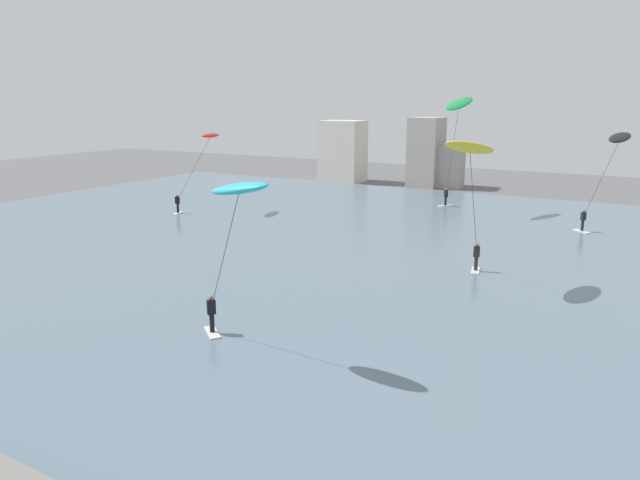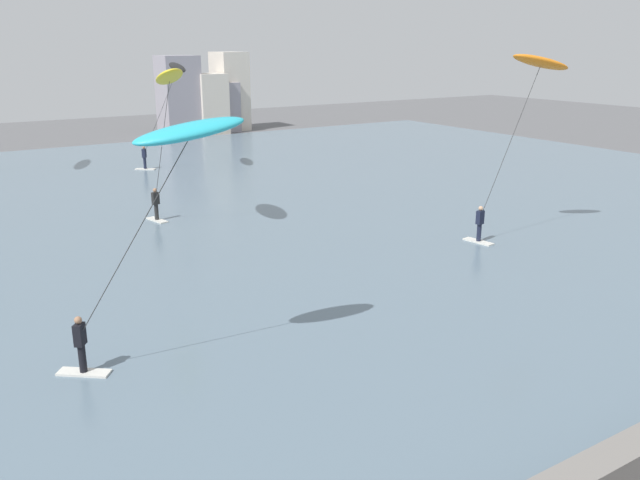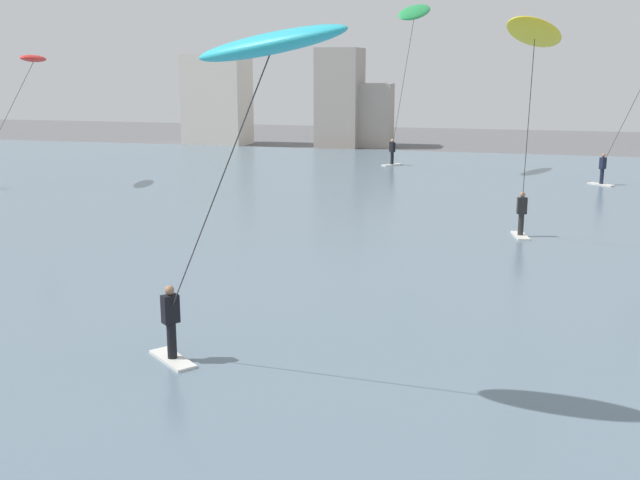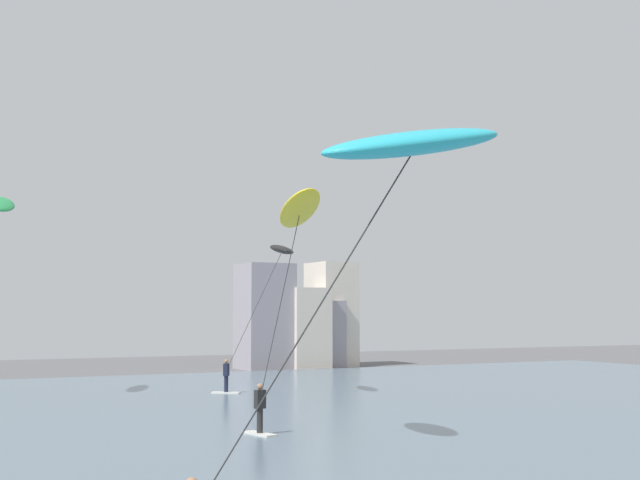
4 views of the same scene
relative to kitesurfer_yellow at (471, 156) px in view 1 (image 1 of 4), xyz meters
The scene contains 7 objects.
water_bay 8.42m from the kitesurfer_yellow, 119.38° to the left, with size 84.00×52.00×0.10m, color slate.
far_shore_buildings 33.28m from the kitesurfer_yellow, 91.25° to the left, with size 46.55×5.63×7.76m.
kitesurfer_yellow is the anchor object (origin of this frame).
kitesurfer_red 26.41m from the kitesurfer_yellow, 159.58° to the left, with size 3.21×4.56×6.67m.
kitesurfer_cyan 13.81m from the kitesurfer_yellow, 109.78° to the right, with size 4.91×2.82×6.91m.
kitesurfer_black 15.45m from the kitesurfer_yellow, 68.48° to the left, with size 3.45×4.65×7.45m.
kitesurfer_green 20.48m from the kitesurfer_yellow, 108.66° to the left, with size 3.22×5.33×9.87m.
Camera 1 is at (10.46, -2.45, 9.52)m, focal length 32.93 mm.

